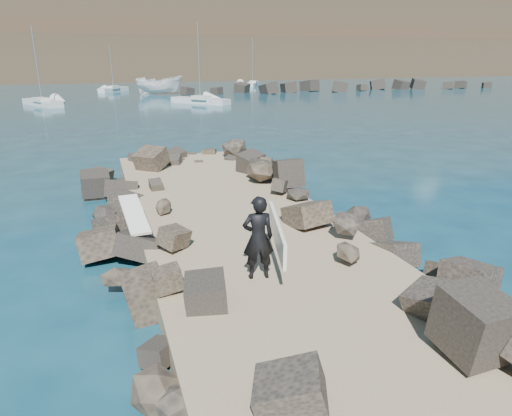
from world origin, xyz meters
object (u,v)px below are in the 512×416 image
object	(u,v)px
surfboard_resting	(134,218)
surfer_with_board	(261,237)
boat_imported	(159,85)
sailboat_b	(114,90)

from	to	relation	value
surfboard_resting	surfer_with_board	xyz separation A→B (m)	(2.47, -3.77, 0.54)
boat_imported	surfer_with_board	world-z (taller)	boat_imported
surfboard_resting	sailboat_b	distance (m)	64.36
boat_imported	sailboat_b	bearing A→B (deg)	56.45
boat_imported	surfer_with_board	bearing A→B (deg)	-169.80
surfboard_resting	surfer_with_board	distance (m)	4.54
surfboard_resting	boat_imported	bearing A→B (deg)	77.19
surfer_with_board	sailboat_b	size ratio (longest dim) A/B	0.32
surfer_with_board	boat_imported	bearing A→B (deg)	84.66
surfboard_resting	sailboat_b	xyz separation A→B (m)	(1.98, 64.32, -0.69)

